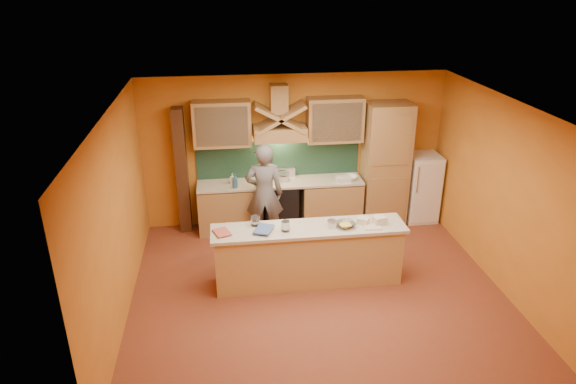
{
  "coord_description": "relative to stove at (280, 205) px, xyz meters",
  "views": [
    {
      "loc": [
        -1.3,
        -6.36,
        4.45
      ],
      "look_at": [
        -0.33,
        0.9,
        1.27
      ],
      "focal_mm": 32.0,
      "sensor_mm": 36.0,
      "label": 1
    }
  ],
  "objects": [
    {
      "name": "mixing_bowl",
      "position": [
        0.74,
        -1.95,
        0.53
      ],
      "size": [
        0.35,
        0.35,
        0.07
      ],
      "primitive_type": "imported",
      "rotation": [
        0.0,
        0.0,
        0.28
      ],
      "color": "silver",
      "rests_on": "island_top"
    },
    {
      "name": "grocery_bag_b",
      "position": [
        1.02,
        -1.9,
        0.54
      ],
      "size": [
        0.21,
        0.2,
        0.1
      ],
      "primitive_type": "cube",
      "rotation": [
        0.0,
        0.0,
        -0.59
      ],
      "color": "beige",
      "rests_on": "island_top"
    },
    {
      "name": "bowl_back",
      "position": [
        1.28,
        -0.09,
        0.51
      ],
      "size": [
        0.3,
        0.3,
        0.08
      ],
      "primitive_type": "imported",
      "rotation": [
        0.0,
        0.0,
        0.23
      ],
      "color": "white",
      "rests_on": "counter_top"
    },
    {
      "name": "base_cabinet_left",
      "position": [
        -0.95,
        0.0,
        -0.02
      ],
      "size": [
        1.1,
        0.6,
        0.86
      ],
      "primitive_type": "cube",
      "color": "#A87F4D",
      "rests_on": "floor"
    },
    {
      "name": "kitchen_scale",
      "position": [
        0.54,
        -1.95,
        0.54
      ],
      "size": [
        0.12,
        0.12,
        0.09
      ],
      "primitive_type": "cube",
      "rotation": [
        0.0,
        0.0,
        0.11
      ],
      "color": "white",
      "rests_on": "island_top"
    },
    {
      "name": "backsplash",
      "position": [
        -0.0,
        0.28,
        0.8
      ],
      "size": [
        3.0,
        0.03,
        0.7
      ],
      "primitive_type": "cube",
      "color": "#183628",
      "rests_on": "wall_back"
    },
    {
      "name": "hood_chimney",
      "position": [
        0.0,
        0.15,
        1.95
      ],
      "size": [
        0.3,
        0.3,
        0.5
      ],
      "primitive_type": "cube",
      "color": "#A87F4D",
      "rests_on": "wall_back"
    },
    {
      "name": "dish_rack",
      "position": [
        1.13,
        -0.17,
        0.52
      ],
      "size": [
        0.26,
        0.21,
        0.09
      ],
      "primitive_type": "cube",
      "rotation": [
        0.0,
        0.0,
        -0.05
      ],
      "color": "white",
      "rests_on": "counter_top"
    },
    {
      "name": "wall_right",
      "position": [
        3.05,
        -2.2,
        0.95
      ],
      "size": [
        0.02,
        5.0,
        2.8
      ],
      "primitive_type": "cube",
      "color": "orange",
      "rests_on": "floor"
    },
    {
      "name": "island_body",
      "position": [
        0.2,
        -1.9,
        -0.01
      ],
      "size": [
        2.8,
        0.55,
        0.88
      ],
      "primitive_type": "cube",
      "color": "tan",
      "rests_on": "floor"
    },
    {
      "name": "pantry_column",
      "position": [
        1.95,
        0.0,
        0.7
      ],
      "size": [
        0.8,
        0.6,
        2.3
      ],
      "primitive_type": "cube",
      "color": "#A87F4D",
      "rests_on": "floor"
    },
    {
      "name": "base_cabinet_right",
      "position": [
        0.95,
        0.0,
        -0.02
      ],
      "size": [
        1.1,
        0.6,
        0.86
      ],
      "primitive_type": "cube",
      "color": "#A87F4D",
      "rests_on": "floor"
    },
    {
      "name": "book_upper",
      "position": [
        -0.58,
        -1.9,
        0.53
      ],
      "size": [
        0.35,
        0.39,
        0.02
      ],
      "primitive_type": "imported",
      "rotation": [
        0.0,
        0.0,
        -0.41
      ],
      "color": "#405A8E",
      "rests_on": "island_top"
    },
    {
      "name": "person",
      "position": [
        -0.33,
        -0.46,
        0.45
      ],
      "size": [
        0.69,
        0.49,
        1.79
      ],
      "primitive_type": "imported",
      "rotation": [
        0.0,
        0.0,
        3.05
      ],
      "color": "slate",
      "rests_on": "floor"
    },
    {
      "name": "wall_front",
      "position": [
        0.3,
        -4.7,
        0.95
      ],
      "size": [
        5.5,
        0.02,
        2.8
      ],
      "primitive_type": "cube",
      "color": "orange",
      "rests_on": "floor"
    },
    {
      "name": "jar_large",
      "position": [
        -0.58,
        -1.73,
        0.57
      ],
      "size": [
        0.15,
        0.15,
        0.14
      ],
      "primitive_type": "cylinder",
      "rotation": [
        0.0,
        0.0,
        0.09
      ],
      "color": "silver",
      "rests_on": "island_top"
    },
    {
      "name": "grocery_bag_a",
      "position": [
        1.27,
        -1.93,
        0.55
      ],
      "size": [
        0.21,
        0.18,
        0.12
      ],
      "primitive_type": "cube",
      "rotation": [
        0.0,
        0.0,
        0.2
      ],
      "color": "beige",
      "rests_on": "island_top"
    },
    {
      "name": "soap_bottle_a",
      "position": [
        -0.86,
        0.04,
        0.56
      ],
      "size": [
        0.11,
        0.11,
        0.18
      ],
      "primitive_type": "imported",
      "rotation": [
        0.0,
        0.0,
        -0.35
      ],
      "color": "beige",
      "rests_on": "counter_top"
    },
    {
      "name": "stove",
      "position": [
        0.0,
        0.0,
        0.0
      ],
      "size": [
        0.6,
        0.58,
        0.9
      ],
      "primitive_type": "cube",
      "color": "black",
      "rests_on": "floor"
    },
    {
      "name": "cloth",
      "position": [
        1.13,
        -2.03,
        0.5
      ],
      "size": [
        0.27,
        0.21,
        0.02
      ],
      "primitive_type": "cube",
      "rotation": [
        0.0,
        0.0,
        -0.08
      ],
      "color": "beige",
      "rests_on": "island_top"
    },
    {
      "name": "wall_left",
      "position": [
        -2.45,
        -2.2,
        0.95
      ],
      "size": [
        0.02,
        5.0,
        2.8
      ],
      "primitive_type": "cube",
      "color": "orange",
      "rests_on": "floor"
    },
    {
      "name": "upper_cabinet_right",
      "position": [
        1.0,
        0.12,
        1.55
      ],
      "size": [
        1.0,
        0.35,
        0.8
      ],
      "primitive_type": "cube",
      "color": "#A87F4D",
      "rests_on": "wall_back"
    },
    {
      "name": "book_lower",
      "position": [
        -1.18,
        -1.96,
        0.51
      ],
      "size": [
        0.29,
        0.34,
        0.03
      ],
      "primitive_type": "imported",
      "rotation": [
        0.0,
        0.0,
        0.34
      ],
      "color": "#B24F3F",
      "rests_on": "island_top"
    },
    {
      "name": "fridge",
      "position": [
        2.7,
        0.0,
        0.2
      ],
      "size": [
        0.58,
        0.6,
        1.3
      ],
      "primitive_type": "cube",
      "color": "white",
      "rests_on": "floor"
    },
    {
      "name": "pot_large",
      "position": [
        -0.25,
        -0.14,
        0.54
      ],
      "size": [
        0.24,
        0.24,
        0.18
      ],
      "primitive_type": "cylinder",
      "rotation": [
        0.0,
        0.0,
        -0.03
      ],
      "color": "silver",
      "rests_on": "stove"
    },
    {
      "name": "island_top",
      "position": [
        0.2,
        -1.9,
        0.47
      ],
      "size": [
        2.9,
        0.62,
        0.05
      ],
      "primitive_type": "cube",
      "color": "beige",
      "rests_on": "island_body"
    },
    {
      "name": "soap_bottle_b",
      "position": [
        -0.82,
        -0.19,
        0.6
      ],
      "size": [
        0.14,
        0.14,
        0.26
      ],
      "primitive_type": "imported",
      "rotation": [
        0.0,
        0.0,
        0.65
      ],
      "color": "#315E88",
      "rests_on": "counter_top"
    },
    {
      "name": "floor",
      "position": [
        0.3,
        -2.2,
        -0.45
      ],
      "size": [
        5.5,
        5.0,
        0.01
      ],
      "primitive_type": "cube",
      "color": "brown",
      "rests_on": "ground"
    },
    {
      "name": "counter_top",
      "position": [
        -0.0,
        0.0,
        0.45
      ],
      "size": [
        3.0,
        0.62,
        0.04
      ],
      "primitive_type": "cube",
      "color": "beige",
      "rests_on": "base_cabinet_left"
    },
    {
      "name": "ceiling",
      "position": [
        0.3,
        -2.2,
        2.35
      ],
      "size": [
        5.5,
        5.0,
        0.01
      ],
      "primitive_type": "cube",
      "color": "white",
      "rests_on": "wall_back"
    },
    {
      "name": "wall_back",
      "position": [
        0.3,
        0.3,
        0.95
      ],
      "size": [
        5.5,
        0.02,
        2.8
      ],
      "primitive_type": "cube",
      "color": "orange",
      "rests_on": "floor"
    },
    {
      "name": "range_hood",
      "position": [
        0.0,
        0.05,
        1.37
      ],
      "size": [
        0.92,
        0.5,
        0.24
      ],
      "primitive_type": "cube",
      "color": "#A87F4D",
      "rests_on": "wall_back"
    },
    {
      "name": "jar_small",
      "position": [
        -0.16,
        -1.97,
        0.57
      ],
      "size": [
        0.14,
        0.14,
        0.16
      ],
      "primitive_type": "cylinder",
      "rotation": [
        0.0,
        0.0,
        0.12
      ],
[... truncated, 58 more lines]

